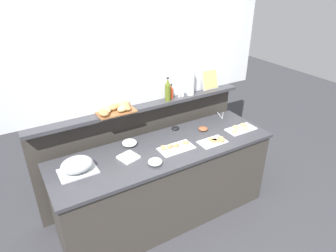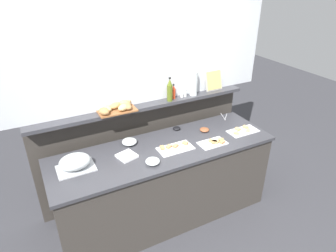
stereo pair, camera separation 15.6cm
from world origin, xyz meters
The scene contains 21 objects.
ground_plane centered at (0.00, 0.60, 0.00)m, with size 12.00×12.00×0.00m, color #38383D.
buffet_counter centered at (0.00, 0.00, 0.46)m, with size 2.35×0.74×0.92m.
back_ledge_unit centered at (0.00, 0.54, 0.64)m, with size 2.53×0.22×1.22m.
upper_wall_panel centered at (0.00, 0.57, 1.91)m, with size 3.13×0.08×1.38m, color silver.
sandwich_platter_rear centered at (0.50, -0.17, 0.93)m, with size 0.30×0.17×0.04m.
sandwich_platter_front centered at (0.09, -0.06, 0.93)m, with size 0.36×0.19×0.04m.
sandwich_platter_side centered at (0.94, -0.10, 0.93)m, with size 0.35×0.18×0.04m.
serving_cloche centered at (-0.88, 0.04, 0.99)m, with size 0.34×0.24×0.17m.
glass_bowl_large centered at (-0.22, -0.20, 0.94)m, with size 0.14×0.14×0.05m.
glass_bowl_medium centered at (-0.29, 0.23, 0.95)m, with size 0.16×0.16×0.06m.
condiment_bowl_dark centered at (0.30, 0.29, 0.93)m, with size 0.09×0.09×0.03m, color black.
condiment_bowl_teal centered at (0.56, 0.11, 0.94)m, with size 0.11×0.11×0.04m, color brown.
serving_tongs centered at (0.98, 0.29, 0.92)m, with size 0.14×0.18×0.01m.
napkin_stack centered at (-0.40, 0.02, 0.93)m, with size 0.17×0.17×0.02m, color white.
hot_sauce_bottle centered at (0.36, 0.48, 1.30)m, with size 0.04×0.04×0.18m.
olive_oil_bottle centered at (0.29, 0.44, 1.34)m, with size 0.06×0.06×0.28m.
salt_shaker centered at (0.47, 0.47, 1.26)m, with size 0.03×0.03×0.09m.
pepper_shaker centered at (0.51, 0.47, 1.26)m, with size 0.03×0.03×0.09m.
bread_basket centered at (-0.30, 0.47, 1.26)m, with size 0.44×0.29×0.08m.
framed_picture centered at (0.94, 0.51, 1.34)m, with size 0.23×0.08×0.25m.
water_carafe centered at (0.62, 0.47, 1.36)m, with size 0.09×0.09×0.29m, color silver.
Camera 2 is at (-1.16, -2.34, 2.55)m, focal length 31.98 mm.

